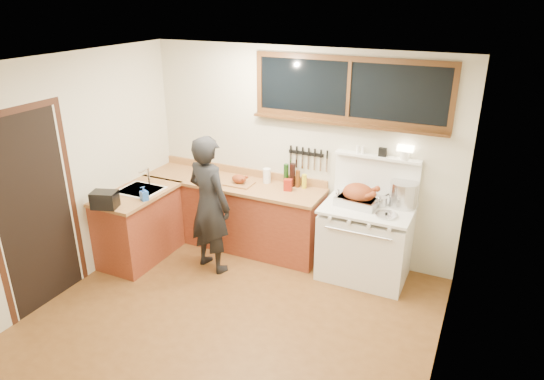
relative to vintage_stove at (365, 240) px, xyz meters
The scene contains 20 objects.
ground_plane 1.79m from the vintage_stove, 125.35° to the right, with size 4.00×3.50×0.02m, color brown.
room_shell 2.10m from the vintage_stove, 125.35° to the right, with size 4.10×3.60×2.65m.
counter_back 1.80m from the vintage_stove, behind, with size 2.44×0.64×1.00m.
counter_left 2.81m from the vintage_stove, 163.78° to the right, with size 0.64×1.09×0.90m.
sink_unit 2.80m from the vintage_stove, 165.18° to the right, with size 0.50×0.45×0.37m.
vintage_stove is the anchor object (origin of this frame).
back_window 1.67m from the vintage_stove, 142.45° to the left, with size 2.32×0.13×0.77m.
left_doorway 3.63m from the vintage_stove, 146.76° to the right, with size 0.02×1.04×2.17m.
knife_strip 1.26m from the vintage_stove, 160.08° to the left, with size 0.52×0.03×0.28m.
man 1.89m from the vintage_stove, 160.58° to the right, with size 0.70×0.55×1.69m.
soap_bottle 2.66m from the vintage_stove, 158.89° to the right, with size 0.10×0.10×0.17m.
toaster 3.04m from the vintage_stove, 154.46° to the right, with size 0.33×0.27×0.19m.
cutting_board 1.74m from the vintage_stove, behind, with size 0.35×0.27×0.13m.
roast_turkey 0.55m from the vintage_stove, behind, with size 0.51×0.39×0.26m.
stockpot 0.70m from the vintage_stove, 28.54° to the left, with size 0.39×0.39×0.29m.
saucepan 0.51m from the vintage_stove, 39.96° to the left, with size 0.19×0.27×0.11m.
pot_lid 0.53m from the vintage_stove, 32.46° to the right, with size 0.27×0.27×0.04m.
coffee_tin 1.15m from the vintage_stove, behind, with size 0.11×0.10×0.15m.
pitcher 1.49m from the vintage_stove, behind, with size 0.13×0.13×0.19m.
bottle_cluster 1.19m from the vintage_stove, 167.89° to the left, with size 0.31×0.07×0.30m.
Camera 1 is at (2.15, -3.62, 3.18)m, focal length 32.00 mm.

